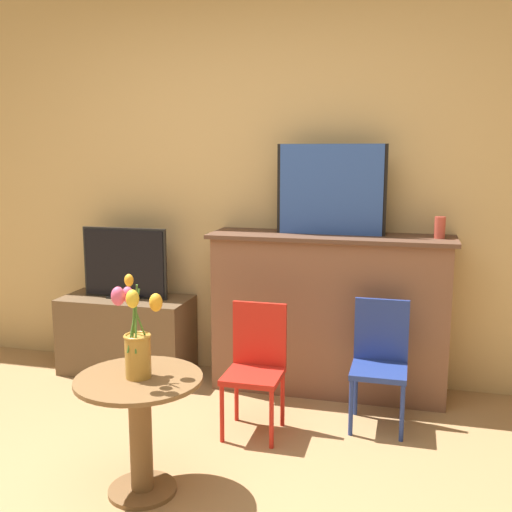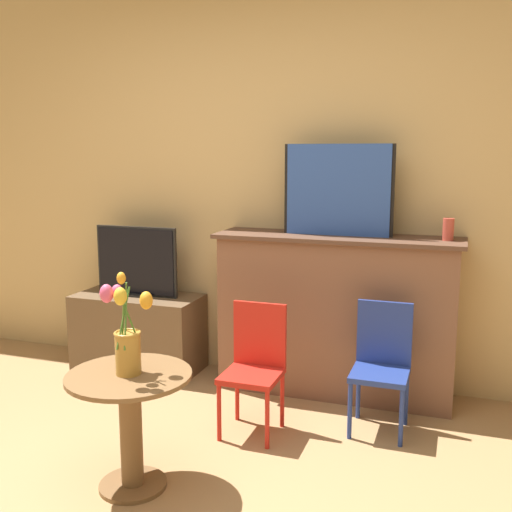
# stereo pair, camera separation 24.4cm
# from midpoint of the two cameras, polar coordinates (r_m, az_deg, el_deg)

# --- Properties ---
(wall_back) EXTENTS (8.00, 0.06, 2.70)m
(wall_back) POSITION_cam_midpoint_polar(r_m,az_deg,el_deg) (3.98, 3.43, 7.64)
(wall_back) COLOR tan
(wall_back) RESTS_ON ground
(fireplace_mantel) EXTENTS (1.50, 0.42, 1.00)m
(fireplace_mantel) POSITION_cam_midpoint_polar(r_m,az_deg,el_deg) (3.79, 9.46, -5.39)
(fireplace_mantel) COLOR brown
(fireplace_mantel) RESTS_ON ground
(painting) EXTENTS (0.67, 0.03, 0.55)m
(painting) POSITION_cam_midpoint_polar(r_m,az_deg,el_deg) (3.67, 9.72, 6.20)
(painting) COLOR black
(painting) RESTS_ON fireplace_mantel
(mantel_candle) EXTENTS (0.06, 0.06, 0.13)m
(mantel_candle) POSITION_cam_midpoint_polar(r_m,az_deg,el_deg) (3.64, 19.70, 2.40)
(mantel_candle) COLOR #CC4C3D
(mantel_candle) RESTS_ON fireplace_mantel
(tv_stand) EXTENTS (0.88, 0.41, 0.53)m
(tv_stand) POSITION_cam_midpoint_polar(r_m,az_deg,el_deg) (4.27, -9.52, -7.16)
(tv_stand) COLOR brown
(tv_stand) RESTS_ON ground
(tv_monitor) EXTENTS (0.60, 0.12, 0.48)m
(tv_monitor) POSITION_cam_midpoint_polar(r_m,az_deg,el_deg) (4.16, -9.68, -0.61)
(tv_monitor) COLOR black
(tv_monitor) RESTS_ON tv_stand
(chair_red) EXTENTS (0.30, 0.30, 0.70)m
(chair_red) POSITION_cam_midpoint_polar(r_m,az_deg,el_deg) (3.28, 2.07, -10.02)
(chair_red) COLOR red
(chair_red) RESTS_ON ground
(chair_blue) EXTENTS (0.30, 0.30, 0.70)m
(chair_blue) POSITION_cam_midpoint_polar(r_m,az_deg,el_deg) (3.40, 13.94, -9.60)
(chair_blue) COLOR navy
(chair_blue) RESTS_ON ground
(side_table) EXTENTS (0.56, 0.56, 0.54)m
(side_table) POSITION_cam_midpoint_polar(r_m,az_deg,el_deg) (2.79, -9.36, -14.68)
(side_table) COLOR brown
(side_table) RESTS_ON ground
(vase_tulips) EXTENTS (0.18, 0.23, 0.44)m
(vase_tulips) POSITION_cam_midpoint_polar(r_m,az_deg,el_deg) (2.65, -9.63, -7.50)
(vase_tulips) COLOR #B78433
(vase_tulips) RESTS_ON side_table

